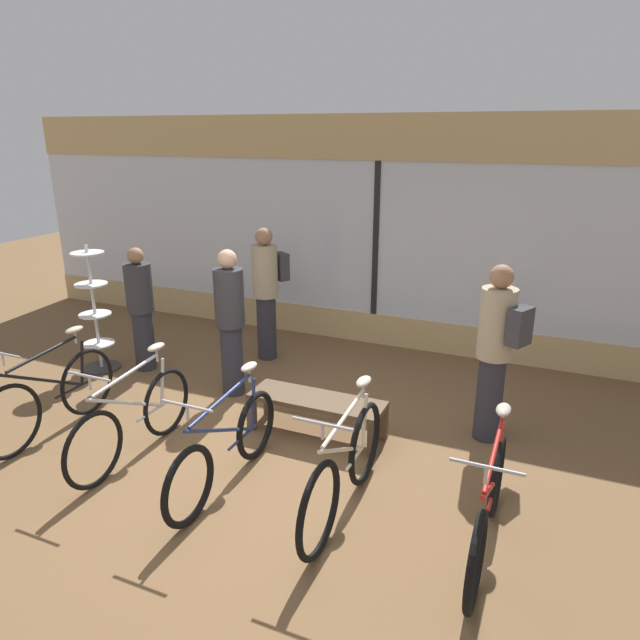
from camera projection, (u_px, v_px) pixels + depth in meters
name	position (u px, v px, depth m)	size (l,w,h in m)	color
ground_plane	(254.00, 464.00, 5.36)	(24.00, 24.00, 0.00)	brown
shop_back_wall	(377.00, 232.00, 7.93)	(12.00, 0.08, 3.20)	tan
bicycle_far_left	(52.00, 396.00, 5.80)	(0.46, 1.72, 1.05)	black
bicycle_left	(134.00, 419.00, 5.38)	(0.46, 1.70, 1.03)	black
bicycle_center	(226.00, 448.00, 4.93)	(0.46, 1.72, 1.01)	black
bicycle_right	(345.00, 469.00, 4.56)	(0.46, 1.74, 1.05)	black
bicycle_far_right	(488.00, 508.00, 4.14)	(0.46, 1.72, 1.02)	black
accessory_rack	(96.00, 320.00, 7.30)	(0.48, 0.48, 1.64)	#333333
display_bench	(317.00, 404.00, 5.79)	(1.40, 0.44, 0.41)	brown
customer_near_rack	(141.00, 307.00, 7.25)	(0.42, 0.42, 1.61)	#2D2D38
customer_by_window	(230.00, 320.00, 6.53)	(0.47, 0.47, 1.74)	#2D2D38
customer_mid_floor	(267.00, 289.00, 7.58)	(0.51, 0.56, 1.79)	#2D2D38
customer_near_bench	(496.00, 349.00, 5.50)	(0.56, 0.47, 1.80)	#2D2D38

